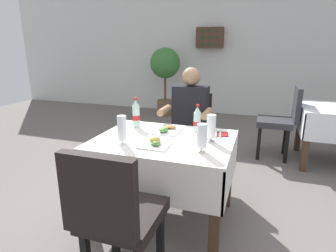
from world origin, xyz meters
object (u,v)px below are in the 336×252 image
at_px(main_dining_table, 164,158).
at_px(cola_bottle_secondary, 136,114).
at_px(plate_far_diner, 165,130).
at_px(background_chair_left, 282,118).
at_px(beer_glass_middle, 122,130).
at_px(beer_glass_right, 202,138).
at_px(beer_glass_left, 211,128).
at_px(wall_bottle_rack, 210,38).
at_px(plate_near_camera, 155,143).
at_px(cola_bottle_primary, 197,120).
at_px(chair_near_camera_side, 116,214).
at_px(chair_far_diner_seat, 189,132).
at_px(napkin_cutlery_set, 218,134).
at_px(seated_diner_far, 189,121).
at_px(potted_plant_corner, 165,69).

height_order(main_dining_table, cola_bottle_secondary, cola_bottle_secondary).
bearing_deg(plate_far_diner, background_chair_left, 56.75).
distance_m(beer_glass_middle, beer_glass_right, 0.61).
relative_size(main_dining_table, beer_glass_right, 5.35).
bearing_deg(beer_glass_middle, beer_glass_left, 22.53).
distance_m(plate_far_diner, wall_bottle_rack, 3.98).
bearing_deg(wall_bottle_rack, plate_near_camera, -84.63).
xyz_separation_m(plate_far_diner, beer_glass_right, (0.40, -0.38, 0.09)).
bearing_deg(wall_bottle_rack, cola_bottle_primary, -80.74).
bearing_deg(cola_bottle_secondary, cola_bottle_primary, 2.94).
height_order(chair_near_camera_side, beer_glass_right, chair_near_camera_side).
bearing_deg(plate_near_camera, chair_near_camera_side, -89.37).
distance_m(cola_bottle_primary, background_chair_left, 1.76).
bearing_deg(beer_glass_right, beer_glass_middle, -177.74).
relative_size(chair_far_diner_seat, cola_bottle_primary, 3.90).
bearing_deg(cola_bottle_secondary, main_dining_table, -33.36).
bearing_deg(chair_far_diner_seat, background_chair_left, 44.20).
xyz_separation_m(chair_far_diner_seat, napkin_cutlery_set, (0.40, -0.57, 0.19)).
bearing_deg(chair_near_camera_side, plate_near_camera, 90.63).
height_order(seated_diner_far, plate_near_camera, seated_diner_far).
bearing_deg(potted_plant_corner, cola_bottle_secondary, -75.18).
height_order(beer_glass_middle, wall_bottle_rack, wall_bottle_rack).
relative_size(beer_glass_left, napkin_cutlery_set, 1.13).
xyz_separation_m(cola_bottle_primary, wall_bottle_rack, (-0.62, 3.79, 0.79)).
bearing_deg(main_dining_table, beer_glass_middle, -140.00).
bearing_deg(potted_plant_corner, background_chair_left, -38.61).
relative_size(main_dining_table, plate_near_camera, 4.95).
bearing_deg(background_chair_left, cola_bottle_primary, -117.29).
xyz_separation_m(beer_glass_left, napkin_cutlery_set, (0.03, 0.21, -0.11)).
relative_size(chair_far_diner_seat, napkin_cutlery_set, 4.97).
distance_m(chair_far_diner_seat, background_chair_left, 1.41).
xyz_separation_m(chair_far_diner_seat, cola_bottle_primary, (0.21, -0.56, 0.29)).
relative_size(main_dining_table, cola_bottle_primary, 4.48).
bearing_deg(main_dining_table, cola_bottle_secondary, 146.64).
distance_m(chair_far_diner_seat, beer_glass_left, 0.92).
bearing_deg(chair_far_diner_seat, beer_glass_left, -64.46).
height_order(beer_glass_right, cola_bottle_primary, cola_bottle_primary).
bearing_deg(chair_near_camera_side, beer_glass_middle, 113.43).
xyz_separation_m(beer_glass_right, wall_bottle_rack, (-0.76, 4.25, 0.79)).
distance_m(seated_diner_far, potted_plant_corner, 3.18).
xyz_separation_m(plate_near_camera, beer_glass_left, (0.38, 0.23, 0.09)).
distance_m(plate_near_camera, cola_bottle_secondary, 0.55).
xyz_separation_m(plate_far_diner, potted_plant_corner, (-1.20, 3.43, 0.23)).
distance_m(beer_glass_right, cola_bottle_secondary, 0.83).
xyz_separation_m(main_dining_table, background_chair_left, (1.01, 1.81, -0.01)).
relative_size(chair_far_diner_seat, beer_glass_middle, 4.33).
xyz_separation_m(seated_diner_far, potted_plant_corner, (-1.28, 2.90, 0.28)).
height_order(plate_near_camera, cola_bottle_primary, cola_bottle_primary).
height_order(seated_diner_far, background_chair_left, seated_diner_far).
height_order(seated_diner_far, potted_plant_corner, potted_plant_corner).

